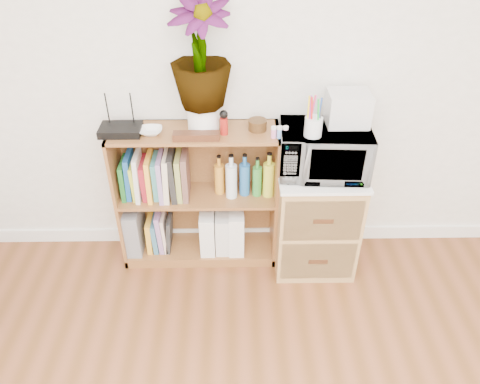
{
  "coord_description": "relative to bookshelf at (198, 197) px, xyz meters",
  "views": [
    {
      "loc": [
        -0.12,
        -0.31,
        2.23
      ],
      "look_at": [
        -0.08,
        1.95,
        0.62
      ],
      "focal_mm": 35.0,
      "sensor_mm": 36.0,
      "label": 1
    }
  ],
  "objects": [
    {
      "name": "file_box",
      "position": [
        -0.43,
        0.0,
        -0.24
      ],
      "size": [
        0.1,
        0.26,
        0.32
      ],
      "primitive_type": "cube",
      "color": "slate",
      "rests_on": "bookshelf"
    },
    {
      "name": "skirting_board",
      "position": [
        0.35,
        0.14,
        -0.42
      ],
      "size": [
        4.0,
        0.02,
        0.1
      ],
      "primitive_type": "cube",
      "color": "white",
      "rests_on": "ground"
    },
    {
      "name": "small_appliance",
      "position": [
        0.87,
        -0.02,
        0.62
      ],
      "size": [
        0.23,
        0.19,
        0.18
      ],
      "primitive_type": "cube",
      "color": "silver",
      "rests_on": "microwave"
    },
    {
      "name": "trinket_box",
      "position": [
        0.02,
        -0.1,
        0.5
      ],
      "size": [
        0.26,
        0.06,
        0.04
      ],
      "primitive_type": "cube",
      "color": "#3D1E10",
      "rests_on": "bookshelf"
    },
    {
      "name": "lower_books",
      "position": [
        -0.27,
        0.0,
        -0.28
      ],
      "size": [
        0.17,
        0.19,
        0.29
      ],
      "color": "gold",
      "rests_on": "bookshelf"
    },
    {
      "name": "plant_pot",
      "position": [
        0.06,
        0.02,
        0.55
      ],
      "size": [
        0.18,
        0.18,
        0.15
      ],
      "primitive_type": "cylinder",
      "color": "white",
      "rests_on": "bookshelf"
    },
    {
      "name": "bookshelf",
      "position": [
        0.0,
        0.0,
        0.0
      ],
      "size": [
        1.0,
        0.3,
        0.95
      ],
      "primitive_type": "cube",
      "color": "brown",
      "rests_on": "ground"
    },
    {
      "name": "liquor_bottles",
      "position": [
        0.3,
        0.0,
        0.16
      ],
      "size": [
        0.37,
        0.07,
        0.3
      ],
      "color": "orange",
      "rests_on": "bookshelf"
    },
    {
      "name": "wicker_unit",
      "position": [
        0.75,
        -0.08,
        -0.12
      ],
      "size": [
        0.5,
        0.45,
        0.7
      ],
      "primitive_type": "cube",
      "color": "#9E7542",
      "rests_on": "ground"
    },
    {
      "name": "magazine_holder_mid",
      "position": [
        0.15,
        -0.01,
        -0.26
      ],
      "size": [
        0.09,
        0.23,
        0.28
      ],
      "primitive_type": "cube",
      "color": "silver",
      "rests_on": "bookshelf"
    },
    {
      "name": "pen_cup",
      "position": [
        0.66,
        -0.16,
        0.58
      ],
      "size": [
        0.1,
        0.1,
        0.11
      ],
      "primitive_type": "cylinder",
      "color": "silver",
      "rests_on": "microwave"
    },
    {
      "name": "white_bowl",
      "position": [
        -0.24,
        -0.03,
        0.49
      ],
      "size": [
        0.13,
        0.13,
        0.03
      ],
      "primitive_type": "imported",
      "color": "white",
      "rests_on": "bookshelf"
    },
    {
      "name": "router",
      "position": [
        -0.41,
        -0.02,
        0.5
      ],
      "size": [
        0.24,
        0.16,
        0.04
      ],
      "primitive_type": "cube",
      "color": "black",
      "rests_on": "bookshelf"
    },
    {
      "name": "cookbooks",
      "position": [
        -0.25,
        0.0,
        0.17
      ],
      "size": [
        0.41,
        0.2,
        0.31
      ],
      "color": "#1A6222",
      "rests_on": "bookshelf"
    },
    {
      "name": "kokeshi_doll",
      "position": [
        0.18,
        -0.04,
        0.53
      ],
      "size": [
        0.04,
        0.04,
        0.1
      ],
      "primitive_type": "cylinder",
      "color": "maroon",
      "rests_on": "bookshelf"
    },
    {
      "name": "potted_plant",
      "position": [
        0.06,
        0.02,
        0.92
      ],
      "size": [
        0.33,
        0.33,
        0.59
      ],
      "primitive_type": "imported",
      "color": "#356F2C",
      "rests_on": "plant_pot"
    },
    {
      "name": "magazine_holder_left",
      "position": [
        0.05,
        -0.01,
        -0.25
      ],
      "size": [
        0.1,
        0.24,
        0.3
      ],
      "primitive_type": "cube",
      "color": "white",
      "rests_on": "bookshelf"
    },
    {
      "name": "paint_jars",
      "position": [
        0.49,
        -0.09,
        0.5
      ],
      "size": [
        0.11,
        0.04,
        0.06
      ],
      "primitive_type": "cube",
      "color": "#CC717F",
      "rests_on": "bookshelf"
    },
    {
      "name": "microwave",
      "position": [
        0.75,
        -0.08,
        0.39
      ],
      "size": [
        0.53,
        0.37,
        0.28
      ],
      "primitive_type": "imported",
      "rotation": [
        0.0,
        0.0,
        -0.05
      ],
      "color": "silver",
      "rests_on": "wicker_unit"
    },
    {
      "name": "wooden_bowl",
      "position": [
        0.37,
        0.01,
        0.51
      ],
      "size": [
        0.11,
        0.11,
        0.06
      ],
      "primitive_type": "cylinder",
      "color": "#36210E",
      "rests_on": "bookshelf"
    },
    {
      "name": "magazine_holder_right",
      "position": [
        0.24,
        -0.01,
        -0.25
      ],
      "size": [
        0.1,
        0.25,
        0.31
      ],
      "primitive_type": "cube",
      "color": "white",
      "rests_on": "bookshelf"
    }
  ]
}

